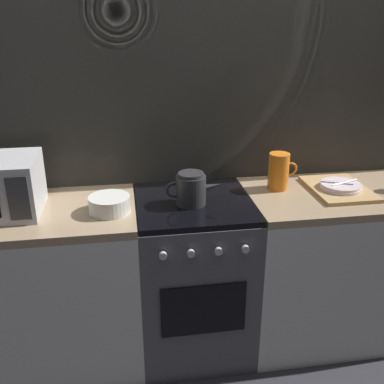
# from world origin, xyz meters

# --- Properties ---
(ground_plane) EXTENTS (8.00, 8.00, 0.00)m
(ground_plane) POSITION_xyz_m (0.00, 0.00, 0.00)
(ground_plane) COLOR #2D2D33
(back_wall) EXTENTS (3.60, 0.05, 2.40)m
(back_wall) POSITION_xyz_m (0.00, 0.32, 1.20)
(back_wall) COLOR #B2AD9E
(back_wall) RESTS_ON ground_plane
(counter_left) EXTENTS (1.20, 0.60, 0.90)m
(counter_left) POSITION_xyz_m (-0.90, 0.00, 0.45)
(counter_left) COLOR silver
(counter_left) RESTS_ON ground_plane
(stove_unit) EXTENTS (0.60, 0.63, 0.90)m
(stove_unit) POSITION_xyz_m (-0.00, -0.00, 0.45)
(stove_unit) COLOR #4C4C51
(stove_unit) RESTS_ON ground_plane
(counter_right) EXTENTS (1.20, 0.60, 0.90)m
(counter_right) POSITION_xyz_m (0.90, 0.00, 0.45)
(counter_right) COLOR silver
(counter_right) RESTS_ON ground_plane
(kettle) EXTENTS (0.28, 0.15, 0.17)m
(kettle) POSITION_xyz_m (-0.02, -0.03, 0.98)
(kettle) COLOR #262628
(kettle) RESTS_ON stove_unit
(mixing_bowl) EXTENTS (0.20, 0.20, 0.08)m
(mixing_bowl) POSITION_xyz_m (-0.42, -0.07, 0.94)
(mixing_bowl) COLOR silver
(mixing_bowl) RESTS_ON counter_left
(pitcher) EXTENTS (0.16, 0.11, 0.20)m
(pitcher) POSITION_xyz_m (0.48, 0.10, 1.00)
(pitcher) COLOR orange
(pitcher) RESTS_ON counter_right
(dish_pile) EXTENTS (0.30, 0.40, 0.06)m
(dish_pile) POSITION_xyz_m (0.80, 0.01, 0.92)
(dish_pile) COLOR tan
(dish_pile) RESTS_ON counter_right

